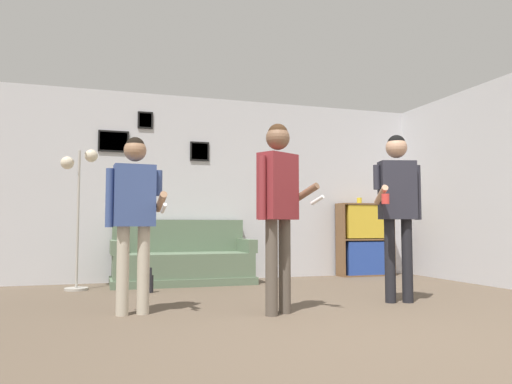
{
  "coord_description": "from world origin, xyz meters",
  "views": [
    {
      "loc": [
        -1.94,
        -2.92,
        0.79
      ],
      "look_at": [
        -0.34,
        2.16,
        1.15
      ],
      "focal_mm": 35.0,
      "sensor_mm": 36.0,
      "label": 1
    }
  ],
  "objects_px": {
    "floor_lamp": "(79,191)",
    "person_player_foreground_center": "(278,196)",
    "person_player_foreground_left": "(134,206)",
    "person_watcher_holding_cup": "(397,198)",
    "drinking_cup": "(359,201)",
    "bookshelf": "(365,240)",
    "bottle_on_floor": "(150,283)",
    "couch": "(182,262)"
  },
  "relations": [
    {
      "from": "floor_lamp",
      "to": "person_player_foreground_center",
      "type": "distance_m",
      "value": 2.94
    },
    {
      "from": "person_player_foreground_left",
      "to": "person_watcher_holding_cup",
      "type": "height_order",
      "value": "person_watcher_holding_cup"
    },
    {
      "from": "floor_lamp",
      "to": "drinking_cup",
      "type": "height_order",
      "value": "floor_lamp"
    },
    {
      "from": "bookshelf",
      "to": "person_watcher_holding_cup",
      "type": "xyz_separation_m",
      "value": [
        -1.08,
        -2.55,
        0.51
      ]
    },
    {
      "from": "floor_lamp",
      "to": "drinking_cup",
      "type": "xyz_separation_m",
      "value": [
        4.19,
        0.5,
        -0.03
      ]
    },
    {
      "from": "person_player_foreground_left",
      "to": "person_player_foreground_center",
      "type": "distance_m",
      "value": 1.3
    },
    {
      "from": "bottle_on_floor",
      "to": "drinking_cup",
      "type": "bearing_deg",
      "value": 16.62
    },
    {
      "from": "person_player_foreground_center",
      "to": "bookshelf",
      "type": "bearing_deg",
      "value": 48.41
    },
    {
      "from": "bottle_on_floor",
      "to": "drinking_cup",
      "type": "distance_m",
      "value": 3.66
    },
    {
      "from": "couch",
      "to": "person_player_foreground_left",
      "type": "bearing_deg",
      "value": -109.65
    },
    {
      "from": "bookshelf",
      "to": "drinking_cup",
      "type": "height_order",
      "value": "drinking_cup"
    },
    {
      "from": "bookshelf",
      "to": "person_player_foreground_left",
      "type": "xyz_separation_m",
      "value": [
        -3.74,
        -2.44,
        0.4
      ]
    },
    {
      "from": "floor_lamp",
      "to": "drinking_cup",
      "type": "distance_m",
      "value": 4.22
    },
    {
      "from": "person_player_foreground_left",
      "to": "couch",
      "type": "bearing_deg",
      "value": 70.35
    },
    {
      "from": "floor_lamp",
      "to": "person_player_foreground_center",
      "type": "bearing_deg",
      "value": -52.5
    },
    {
      "from": "couch",
      "to": "floor_lamp",
      "type": "relative_size",
      "value": 1.09
    },
    {
      "from": "bookshelf",
      "to": "person_watcher_holding_cup",
      "type": "relative_size",
      "value": 0.66
    },
    {
      "from": "person_player_foreground_center",
      "to": "person_watcher_holding_cup",
      "type": "xyz_separation_m",
      "value": [
        1.42,
        0.27,
        0.02
      ]
    },
    {
      "from": "bookshelf",
      "to": "person_player_foreground_left",
      "type": "bearing_deg",
      "value": -146.86
    },
    {
      "from": "person_player_foreground_center",
      "to": "drinking_cup",
      "type": "bearing_deg",
      "value": 49.54
    },
    {
      "from": "person_player_foreground_left",
      "to": "person_watcher_holding_cup",
      "type": "distance_m",
      "value": 2.67
    },
    {
      "from": "person_player_foreground_left",
      "to": "person_watcher_holding_cup",
      "type": "relative_size",
      "value": 0.91
    },
    {
      "from": "bookshelf",
      "to": "bottle_on_floor",
      "type": "distance_m",
      "value": 3.62
    },
    {
      "from": "bottle_on_floor",
      "to": "person_player_foreground_left",
      "type": "bearing_deg",
      "value": -101.66
    },
    {
      "from": "bookshelf",
      "to": "person_player_foreground_center",
      "type": "relative_size",
      "value": 0.67
    },
    {
      "from": "couch",
      "to": "person_player_foreground_left",
      "type": "xyz_separation_m",
      "value": [
        -0.8,
        -2.25,
        0.68
      ]
    },
    {
      "from": "person_player_foreground_left",
      "to": "person_player_foreground_center",
      "type": "height_order",
      "value": "person_player_foreground_center"
    },
    {
      "from": "person_player_foreground_left",
      "to": "drinking_cup",
      "type": "distance_m",
      "value": 4.4
    },
    {
      "from": "floor_lamp",
      "to": "drinking_cup",
      "type": "bearing_deg",
      "value": 6.74
    },
    {
      "from": "bookshelf",
      "to": "floor_lamp",
      "type": "xyz_separation_m",
      "value": [
        -4.29,
        -0.49,
        0.65
      ]
    },
    {
      "from": "bookshelf",
      "to": "person_player_foreground_center",
      "type": "xyz_separation_m",
      "value": [
        -2.5,
        -2.82,
        0.49
      ]
    },
    {
      "from": "person_player_foreground_left",
      "to": "bottle_on_floor",
      "type": "distance_m",
      "value": 1.71
    },
    {
      "from": "couch",
      "to": "drinking_cup",
      "type": "distance_m",
      "value": 2.99
    },
    {
      "from": "drinking_cup",
      "to": "floor_lamp",
      "type": "bearing_deg",
      "value": -173.26
    },
    {
      "from": "person_player_foreground_left",
      "to": "bottle_on_floor",
      "type": "height_order",
      "value": "person_player_foreground_left"
    },
    {
      "from": "couch",
      "to": "bottle_on_floor",
      "type": "bearing_deg",
      "value": -122.16
    },
    {
      "from": "person_player_foreground_left",
      "to": "person_player_foreground_center",
      "type": "bearing_deg",
      "value": -16.88
    },
    {
      "from": "floor_lamp",
      "to": "person_player_foreground_left",
      "type": "xyz_separation_m",
      "value": [
        0.55,
        -1.95,
        -0.25
      ]
    },
    {
      "from": "person_watcher_holding_cup",
      "to": "drinking_cup",
      "type": "relative_size",
      "value": 18.99
    },
    {
      "from": "person_player_foreground_center",
      "to": "bottle_on_floor",
      "type": "relative_size",
      "value": 5.83
    },
    {
      "from": "bottle_on_floor",
      "to": "drinking_cup",
      "type": "xyz_separation_m",
      "value": [
        3.35,
        1.0,
        1.07
      ]
    },
    {
      "from": "person_player_foreground_left",
      "to": "drinking_cup",
      "type": "height_order",
      "value": "person_player_foreground_left"
    }
  ]
}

